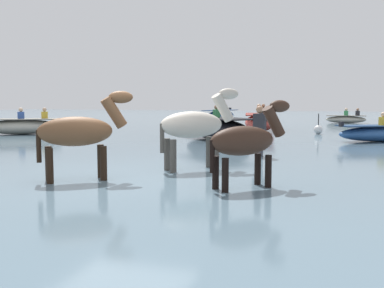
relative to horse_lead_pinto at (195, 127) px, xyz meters
name	(u,v)px	position (x,y,z in m)	size (l,w,h in m)	color
ground_plane	(121,192)	(-1.06, -1.43, -1.20)	(120.00, 120.00, 0.00)	#666051
water_surface	(236,141)	(-1.06, 8.57, -1.06)	(90.00, 90.00, 0.29)	slate
horse_lead_pinto	(195,127)	(0.00, 0.00, 0.00)	(1.58, 1.52, 2.04)	beige
horse_trailing_dark_bay	(246,143)	(1.45, -1.69, -0.15)	(1.33, 1.38, 1.78)	#382319
horse_flank_bay	(80,134)	(-1.62, -1.92, -0.05)	(1.59, 1.37, 1.95)	brown
boat_far_inshore	(216,128)	(-1.55, 7.38, -0.50)	(3.85, 3.76, 1.31)	black
boat_near_port	(21,126)	(-10.34, 7.29, -0.57)	(3.62, 2.72, 1.16)	#B2AD9E
boat_mid_channel	(381,133)	(4.33, 8.47, -0.61)	(3.33, 2.47, 1.07)	#28518E
boat_mid_outer	(221,115)	(-5.27, 22.27, -0.52)	(1.89, 3.96, 1.26)	#28518E
boat_near_starboard	(346,119)	(3.24, 21.93, -0.65)	(2.56, 0.93, 0.98)	#B2AD9E
boat_far_offshore	(260,122)	(-0.81, 12.76, -0.50)	(2.19, 4.23, 1.30)	#BC382D
person_onlooker_right	(259,134)	(0.91, 2.76, -0.34)	(0.33, 0.22, 1.63)	#383842
channel_buoy	(318,130)	(2.01, 11.39, -0.72)	(0.39, 0.39, 0.90)	silver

